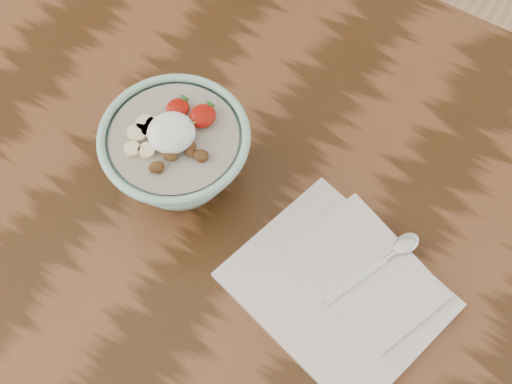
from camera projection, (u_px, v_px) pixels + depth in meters
table at (262, 211)px, 110.40cm from camera, size 160.00×90.00×75.00cm
breakfast_bowl at (177, 153)px, 96.50cm from camera, size 20.18×20.18×13.82cm
napkin at (343, 286)px, 94.10cm from camera, size 30.63×26.99×1.61cm
spoon at (394, 253)px, 94.94cm from camera, size 7.62×15.57×0.84cm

